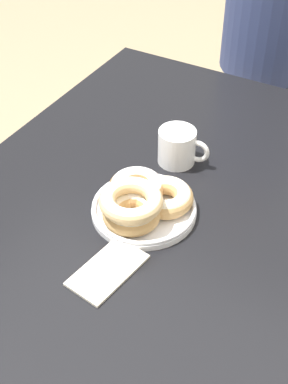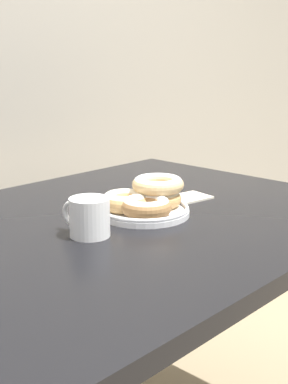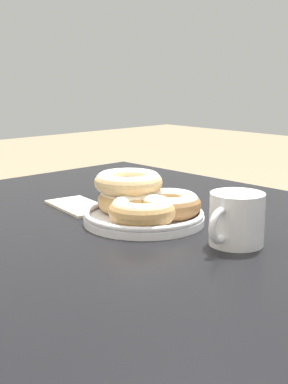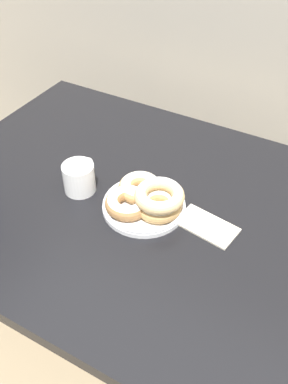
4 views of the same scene
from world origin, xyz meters
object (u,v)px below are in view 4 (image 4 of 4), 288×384
(dining_table, at_px, (134,215))
(napkin, at_px, (207,226))
(coffee_mug, at_px, (79,177))
(donut_plate, at_px, (146,199))

(dining_table, distance_m, napkin, 0.24)
(dining_table, bearing_deg, coffee_mug, -163.89)
(coffee_mug, xyz_separation_m, napkin, (0.38, 0.04, -0.04))
(dining_table, xyz_separation_m, donut_plate, (0.05, -0.03, 0.11))
(coffee_mug, bearing_deg, donut_plate, 4.84)
(donut_plate, relative_size, napkin, 1.47)
(donut_plate, distance_m, coffee_mug, 0.21)
(donut_plate, bearing_deg, coffee_mug, -175.16)
(coffee_mug, relative_size, napkin, 0.75)
(coffee_mug, distance_m, napkin, 0.38)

